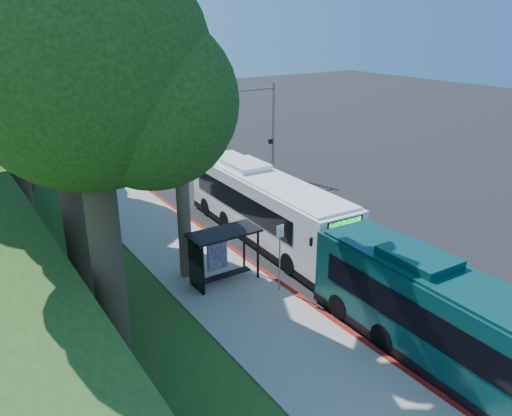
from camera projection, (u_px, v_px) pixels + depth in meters
ground at (304, 228)px, 28.80m from camera, size 140.00×140.00×0.00m
sidewalk at (190, 259)px, 25.03m from camera, size 4.50×70.00×0.12m
red_curb at (273, 279)px, 23.08m from camera, size 0.25×30.00×0.13m
grass_verge at (49, 250)px, 26.02m from camera, size 8.00×70.00×0.06m
bus_shelter at (218, 247)px, 22.20m from camera, size 3.20×1.51×2.55m
stop_sign_pole at (280, 249)px, 21.38m from camera, size 0.35×0.06×3.17m
traffic_signal_pole at (262, 119)px, 37.00m from camera, size 4.10×0.30×7.00m
tree_0 at (52, 22)px, 18.46m from camera, size 8.40×8.00×15.70m
tree_2 at (4, 34)px, 31.48m from camera, size 8.82×8.40×15.12m
tree_6 at (90, 80)px, 14.04m from camera, size 7.56×7.20×13.74m
white_bus at (264, 205)px, 27.00m from camera, size 3.26×12.96×3.83m
teal_bus at (458, 325)px, 16.56m from camera, size 3.01×12.32×3.65m
pickup at (290, 197)px, 31.41m from camera, size 3.08×6.16×1.68m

